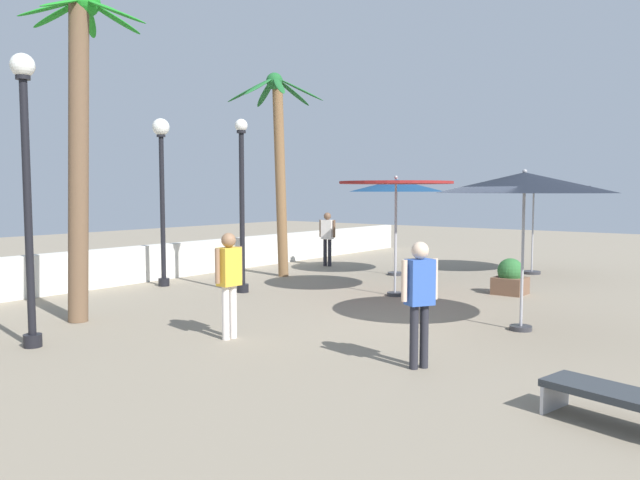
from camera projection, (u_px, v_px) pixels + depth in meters
ground_plane at (460, 326)px, 11.22m from camera, size 56.00×56.00×0.00m
boundary_wall at (145, 264)px, 16.65m from camera, size 25.20×0.30×0.97m
patio_umbrella_0 at (396, 186)px, 14.21m from camera, size 2.59×2.59×2.78m
patio_umbrella_1 at (534, 191)px, 18.01m from camera, size 3.04×3.04×2.64m
patio_umbrella_2 at (524, 183)px, 10.65m from camera, size 3.02×3.02×2.80m
patio_umbrella_3 at (397, 186)px, 17.75m from camera, size 2.73×2.73×2.81m
palm_tree_1 at (80, 120)px, 11.41m from camera, size 2.25×2.23×6.17m
palm_tree_2 at (279, 152)px, 17.28m from camera, size 2.70×2.40×5.65m
lamp_post_0 at (242, 199)px, 14.72m from camera, size 0.30×0.30×4.11m
lamp_post_1 at (162, 173)px, 15.66m from camera, size 0.43×0.43×4.24m
lamp_post_2 at (26, 171)px, 9.48m from camera, size 0.36×0.36×4.50m
lounge_chair_0 at (637, 394)px, 6.23m from camera, size 0.95×1.93×0.82m
guest_0 at (420, 292)px, 8.45m from camera, size 0.49×0.39×1.75m
guest_1 at (327, 234)px, 19.98m from camera, size 0.31×0.55×1.73m
guest_2 at (229, 274)px, 10.15m from camera, size 0.56×0.26×1.75m
planter at (510, 278)px, 14.61m from camera, size 0.70×0.70×0.85m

